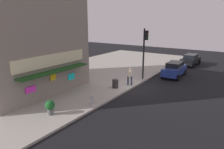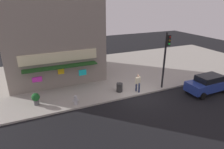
% 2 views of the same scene
% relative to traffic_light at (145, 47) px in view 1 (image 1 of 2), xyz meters
% --- Properties ---
extents(ground_plane, '(60.37, 60.37, 0.00)m').
position_rel_traffic_light_xyz_m(ground_plane, '(-2.85, -0.32, -3.58)').
color(ground_plane, black).
extents(sidewalk, '(40.24, 13.75, 0.16)m').
position_rel_traffic_light_xyz_m(sidewalk, '(-2.85, 6.55, -3.50)').
color(sidewalk, '#A39E93').
rests_on(sidewalk, ground_plane).
extents(corner_building, '(9.36, 9.17, 8.01)m').
position_rel_traffic_light_xyz_m(corner_building, '(-8.89, 8.20, 0.58)').
color(corner_building, gray).
rests_on(corner_building, sidewalk).
extents(traffic_light, '(0.32, 0.58, 5.36)m').
position_rel_traffic_light_xyz_m(traffic_light, '(0.00, 0.00, 0.00)').
color(traffic_light, black).
rests_on(traffic_light, sidewalk).
extents(fire_hydrant, '(0.52, 0.28, 0.81)m').
position_rel_traffic_light_xyz_m(fire_hydrant, '(-8.51, 0.28, -3.03)').
color(fire_hydrant, '#B2B2B7').
rests_on(fire_hydrant, sidewalk).
extents(trash_can, '(0.57, 0.57, 0.82)m').
position_rel_traffic_light_xyz_m(trash_can, '(-4.20, 0.94, -3.01)').
color(trash_can, '#2D2D2D').
rests_on(trash_can, sidewalk).
extents(pedestrian, '(0.62, 0.52, 1.71)m').
position_rel_traffic_light_xyz_m(pedestrian, '(-2.67, 0.23, -2.47)').
color(pedestrian, navy).
rests_on(pedestrian, sidewalk).
extents(potted_plant_by_doorway, '(0.66, 0.66, 1.02)m').
position_rel_traffic_light_xyz_m(potted_plant_by_doorway, '(-11.46, 1.51, -2.83)').
color(potted_plant_by_doorway, '#59595B').
rests_on(potted_plant_by_doorway, sidewalk).
extents(parked_car_blue, '(4.36, 1.98, 1.70)m').
position_rel_traffic_light_xyz_m(parked_car_blue, '(3.44, -2.26, -2.71)').
color(parked_car_blue, navy).
rests_on(parked_car_blue, ground_plane).
extents(parked_car_black, '(4.43, 2.16, 1.59)m').
position_rel_traffic_light_xyz_m(parked_car_black, '(10.71, -2.30, -2.75)').
color(parked_car_black, black).
rests_on(parked_car_black, ground_plane).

